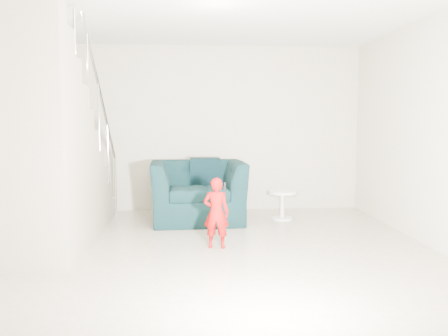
{
  "coord_description": "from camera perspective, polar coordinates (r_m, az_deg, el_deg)",
  "views": [
    {
      "loc": [
        -0.27,
        -5.08,
        1.48
      ],
      "look_at": [
        0.15,
        1.2,
        0.85
      ],
      "focal_mm": 38.0,
      "sensor_mm": 36.0,
      "label": 1
    }
  ],
  "objects": [
    {
      "name": "back_wall",
      "position": [
        7.84,
        -1.86,
        4.76
      ],
      "size": [
        5.0,
        0.0,
        5.0
      ],
      "primitive_type": "plane",
      "rotation": [
        1.57,
        0.0,
        0.0
      ],
      "color": "#B9AE97",
      "rests_on": "floor"
    },
    {
      "name": "front_wall",
      "position": [
        2.35,
        2.77,
        2.58
      ],
      "size": [
        5.0,
        0.0,
        5.0
      ],
      "primitive_type": "plane",
      "rotation": [
        -1.57,
        0.0,
        0.0
      ],
      "color": "#B9AE97",
      "rests_on": "floor"
    },
    {
      "name": "toddler",
      "position": [
        5.52,
        -0.94,
        -5.42
      ],
      "size": [
        0.33,
        0.25,
        0.83
      ],
      "primitive_type": "imported",
      "rotation": [
        0.0,
        0.0,
        2.95
      ],
      "color": "#A10505",
      "rests_on": "floor"
    },
    {
      "name": "right_wall",
      "position": [
        5.79,
        24.82,
        3.9
      ],
      "size": [
        0.0,
        5.5,
        5.5
      ],
      "primitive_type": "plane",
      "rotation": [
        1.57,
        0.0,
        -1.57
      ],
      "color": "#B9AE97",
      "rests_on": "floor"
    },
    {
      "name": "cushion",
      "position": [
        7.33,
        -2.29,
        -0.53
      ],
      "size": [
        0.46,
        0.22,
        0.46
      ],
      "primitive_type": "cube",
      "rotation": [
        0.21,
        0.0,
        0.0
      ],
      "color": "black",
      "rests_on": "armchair"
    },
    {
      "name": "ceiling",
      "position": [
        5.24,
        -0.81,
        19.19
      ],
      "size": [
        5.5,
        5.5,
        0.0
      ],
      "primitive_type": "plane",
      "rotation": [
        3.14,
        0.0,
        0.0
      ],
      "color": "silver",
      "rests_on": "back_wall"
    },
    {
      "name": "side_table",
      "position": [
        7.16,
        7.02,
        -3.85
      ],
      "size": [
        0.44,
        0.44,
        0.44
      ],
      "color": "silver",
      "rests_on": "floor"
    },
    {
      "name": "floor",
      "position": [
        5.3,
        -0.77,
        -10.49
      ],
      "size": [
        5.5,
        5.5,
        0.0
      ],
      "primitive_type": "plane",
      "color": "gray",
      "rests_on": "ground"
    },
    {
      "name": "throw",
      "position": [
        6.93,
        -7.99,
        -2.01
      ],
      "size": [
        0.05,
        0.51,
        0.58
      ],
      "primitive_type": "cube",
      "color": "black",
      "rests_on": "armchair"
    },
    {
      "name": "armchair",
      "position": [
        7.02,
        -3.18,
        -2.81
      ],
      "size": [
        1.42,
        1.25,
        0.88
      ],
      "primitive_type": "imported",
      "rotation": [
        0.0,
        0.0,
        0.05
      ],
      "color": "black",
      "rests_on": "floor"
    },
    {
      "name": "staircase",
      "position": [
        5.92,
        -20.79,
        0.18
      ],
      "size": [
        1.02,
        3.03,
        3.62
      ],
      "color": "#ADA089",
      "rests_on": "floor"
    },
    {
      "name": "phone",
      "position": [
        5.46,
        0.1,
        -2.28
      ],
      "size": [
        0.02,
        0.05,
        0.1
      ],
      "primitive_type": "cube",
      "rotation": [
        0.0,
        0.0,
        -0.08
      ],
      "color": "black",
      "rests_on": "toddler"
    }
  ]
}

